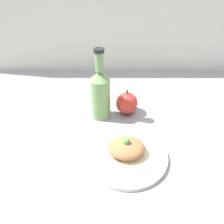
{
  "coord_description": "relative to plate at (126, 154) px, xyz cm",
  "views": [
    {
      "loc": [
        -3.81,
        -63.72,
        52.66
      ],
      "look_at": [
        -3.8,
        -3.09,
        9.74
      ],
      "focal_mm": 35.0,
      "sensor_mm": 36.0,
      "label": 1
    }
  ],
  "objects": [
    {
      "name": "plate",
      "position": [
        0.0,
        0.0,
        0.0
      ],
      "size": [
        26.68,
        26.68,
        1.73
      ],
      "color": "silver",
      "rests_on": "ground_plane"
    },
    {
      "name": "apple",
      "position": [
        1.56,
        24.91,
        3.53
      ],
      "size": [
        8.89,
        8.89,
        10.59
      ],
      "color": "red",
      "rests_on": "ground_plane"
    },
    {
      "name": "ground_plane",
      "position": [
        -0.62,
        14.32,
        -2.92
      ],
      "size": [
        180.0,
        110.0,
        4.0
      ],
      "primitive_type": "cube",
      "color": "gray"
    },
    {
      "name": "cider_bottle",
      "position": [
        -8.85,
        22.47,
        9.87
      ],
      "size": [
        7.52,
        7.52,
        27.82
      ],
      "color": "#729E5B",
      "rests_on": "ground_plane"
    },
    {
      "name": "plated_food",
      "position": [
        -0.0,
        -0.0,
        2.59
      ],
      "size": [
        18.52,
        18.52,
        6.28
      ],
      "color": "beige",
      "rests_on": "plate"
    }
  ]
}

